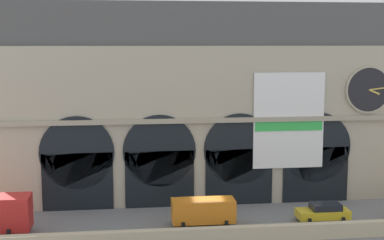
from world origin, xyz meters
TOP-DOWN VIEW (x-y plane):
  - ground_plane at (0.00, 0.00)m, footprint 200.00×200.00m
  - quay_parapet_wall at (0.00, -4.71)m, footprint 90.00×0.70m
  - station_building at (0.04, 7.71)m, footprint 38.32×5.82m
  - van_center at (-0.47, -0.59)m, footprint 5.20×2.48m
  - car_mideast at (9.80, -0.75)m, footprint 4.40×2.22m

SIDE VIEW (x-z plane):
  - ground_plane at x=0.00m, z-range 0.00..0.00m
  - quay_parapet_wall at x=0.00m, z-range 0.00..1.20m
  - car_mideast at x=9.80m, z-range 0.03..1.58m
  - van_center at x=-0.47m, z-range 0.15..2.35m
  - station_building at x=0.04m, z-range -0.26..18.41m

